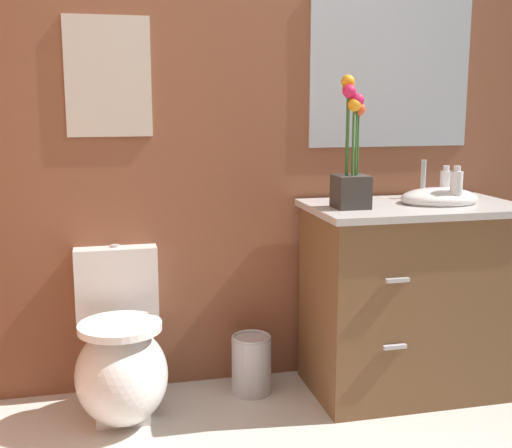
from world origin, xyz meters
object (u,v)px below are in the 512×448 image
Objects in this scene: flower_vase at (351,162)px; toilet at (121,361)px; lotion_bottle at (445,185)px; wall_mirror at (391,72)px; wall_poster at (108,77)px; soap_bottle at (456,188)px; vanity_cabinet at (411,295)px; trash_bin at (251,364)px.

toilet is at bearing 176.43° from flower_vase.
lotion_bottle is 0.59m from wall_mirror.
wall_mirror is (1.30, 0.00, 0.03)m from wall_poster.
lotion_bottle is (0.03, 0.15, -0.01)m from soap_bottle.
toilet is 0.86× the size of wall_mirror.
vanity_cabinet is 0.70m from flower_vase.
trash_bin is at bearing -16.91° from wall_poster.
soap_bottle reaches higher than lotion_bottle.
flower_vase is 3.47× the size of lotion_bottle.
lotion_bottle is at bearing 1.45° from toilet.
lotion_bottle is 0.32× the size of wall_poster.
trash_bin is 0.54× the size of wall_poster.
toilet is 0.66× the size of vanity_cabinet.
wall_mirror is at bearing 13.90° from trash_bin.
soap_bottle is 0.22× the size of wall_mirror.
toilet is 1.36× the size of wall_poster.
flower_vase reaches higher than vanity_cabinet.
wall_mirror reaches higher than toilet.
toilet is at bearing 178.84° from vanity_cabinet.
wall_poster is at bearing 180.00° from wall_mirror.
vanity_cabinet is 1.31× the size of wall_mirror.
vanity_cabinet is 1.88× the size of flower_vase.
lotion_bottle is 0.59× the size of trash_bin.
soap_bottle is 0.34× the size of wall_poster.
lotion_bottle is at bearing -8.82° from wall_poster.
vanity_cabinet is 2.06× the size of wall_poster.
wall_poster is (-1.48, 0.23, 0.48)m from lotion_bottle.
soap_bottle is (0.15, -0.08, 0.50)m from vanity_cabinet.
vanity_cabinet is 0.53m from soap_bottle.
soap_bottle is at bearing -102.32° from lotion_bottle.
wall_mirror reaches higher than soap_bottle.
vanity_cabinet is at bearing 150.14° from soap_bottle.
flower_vase is 0.49m from soap_bottle.
flower_vase reaches higher than soap_bottle.
wall_mirror is (0.72, 0.18, 1.31)m from trash_bin.
wall_mirror is (-0.18, 0.23, 0.51)m from lotion_bottle.
wall_poster is at bearing 165.36° from soap_bottle.
wall_mirror reaches higher than lotion_bottle.
lotion_bottle reaches higher than trash_bin.
vanity_cabinet reaches higher than lotion_bottle.
soap_bottle is at bearing -29.86° from vanity_cabinet.
flower_vase is at bearing -20.78° from trash_bin.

